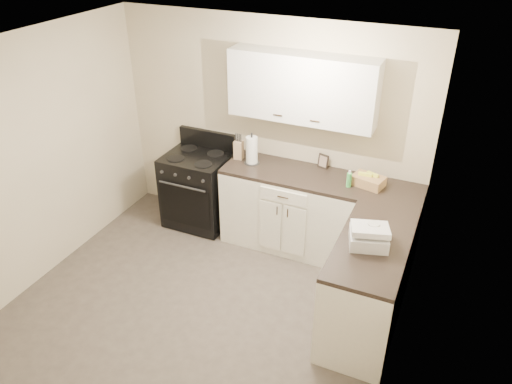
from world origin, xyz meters
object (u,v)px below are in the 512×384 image
at_px(paper_towel, 252,150).
at_px(countertop_grill, 368,239).
at_px(knife_block, 239,150).
at_px(wicker_basket, 368,181).
at_px(stove, 198,189).

relative_size(paper_towel, countertop_grill, 0.98).
bearing_deg(knife_block, countertop_grill, -35.91).
xyz_separation_m(knife_block, paper_towel, (0.18, -0.04, 0.05)).
height_order(knife_block, wicker_basket, knife_block).
xyz_separation_m(stove, countertop_grill, (2.24, -0.96, 0.54)).
distance_m(stove, knife_block, 0.78).
distance_m(knife_block, wicker_basket, 1.50).
height_order(paper_towel, wicker_basket, paper_towel).
relative_size(stove, countertop_grill, 2.82).
bearing_deg(countertop_grill, wicker_basket, 86.60).
distance_m(knife_block, countertop_grill, 2.02).
bearing_deg(countertop_grill, knife_block, 132.36).
xyz_separation_m(wicker_basket, countertop_grill, (0.23, -1.02, 0.01)).
bearing_deg(stove, knife_block, 10.16).
bearing_deg(stove, paper_towel, 3.91).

